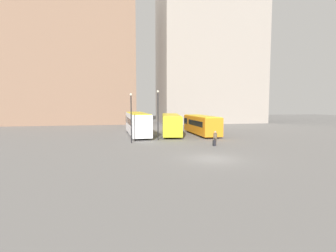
{
  "coord_description": "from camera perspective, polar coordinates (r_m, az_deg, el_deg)",
  "views": [
    {
      "loc": [
        -7.8,
        -20.23,
        4.53
      ],
      "look_at": [
        -1.47,
        11.03,
        1.84
      ],
      "focal_mm": 28.0,
      "sensor_mm": 36.0,
      "label": 1
    }
  ],
  "objects": [
    {
      "name": "ground_plane",
      "position": [
        22.15,
        9.5,
        -7.05
      ],
      "size": [
        160.0,
        160.0,
        0.0
      ],
      "primitive_type": "plane",
      "color": "slate"
    },
    {
      "name": "building_block_left",
      "position": [
        64.8,
        -20.18,
        13.28
      ],
      "size": [
        28.04,
        10.81,
        28.79
      ],
      "color": "#7F604C",
      "rests_on": "ground_plane"
    },
    {
      "name": "building_block_right",
      "position": [
        69.75,
        8.86,
        19.51
      ],
      "size": [
        24.38,
        15.69,
        44.59
      ],
      "color": "gray",
      "rests_on": "ground_plane"
    },
    {
      "name": "bus_0",
      "position": [
        38.36,
        -6.74,
        0.67
      ],
      "size": [
        2.81,
        12.57,
        3.26
      ],
      "rotation": [
        0.0,
        0.0,
        1.6
      ],
      "color": "silver",
      "rests_on": "ground_plane"
    },
    {
      "name": "bus_1",
      "position": [
        39.01,
        0.68,
        0.53
      ],
      "size": [
        4.56,
        12.08,
        2.96
      ],
      "rotation": [
        0.0,
        0.0,
        1.4
      ],
      "color": "gold",
      "rests_on": "ground_plane"
    },
    {
      "name": "bus_2",
      "position": [
        39.05,
        7.22,
        0.37
      ],
      "size": [
        2.57,
        10.46,
        2.81
      ],
      "rotation": [
        0.0,
        0.0,
        1.57
      ],
      "color": "orange",
      "rests_on": "ground_plane"
    },
    {
      "name": "traveler",
      "position": [
        29.22,
        10.24,
        -2.32
      ],
      "size": [
        0.43,
        0.43,
        1.58
      ],
      "rotation": [
        0.0,
        0.0,
        1.52
      ],
      "color": "#4C3828",
      "rests_on": "ground_plane"
    },
    {
      "name": "suitcase",
      "position": [
        28.8,
        10.04,
        -3.67
      ],
      "size": [
        0.28,
        0.38,
        0.9
      ],
      "rotation": [
        0.0,
        0.0,
        1.52
      ],
      "color": "black",
      "rests_on": "ground_plane"
    },
    {
      "name": "lamp_post_0",
      "position": [
        30.46,
        -8.02,
        2.6
      ],
      "size": [
        0.28,
        0.28,
        5.75
      ],
      "color": "black",
      "rests_on": "ground_plane"
    },
    {
      "name": "lamp_post_1",
      "position": [
        32.77,
        -2.2,
        3.22
      ],
      "size": [
        0.28,
        0.28,
        6.22
      ],
      "color": "black",
      "rests_on": "ground_plane"
    }
  ]
}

